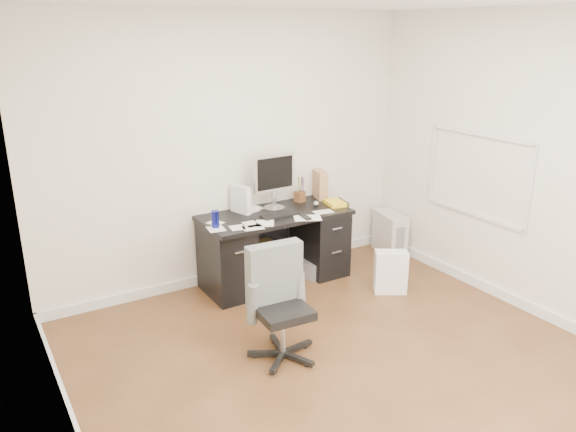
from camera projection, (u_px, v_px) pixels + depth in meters
name	position (u px, v px, depth m)	size (l,w,h in m)	color
ground	(348.00, 366.00, 4.39)	(4.00, 4.00, 0.00)	#492D17
room_shell	(357.00, 157.00, 3.91)	(4.02, 4.02, 2.71)	white
desk	(275.00, 245.00, 5.75)	(1.50, 0.70, 0.75)	black
loose_papers	(260.00, 218.00, 5.50)	(1.10, 0.60, 0.00)	white
lcd_monitor	(274.00, 182.00, 5.67)	(0.46, 0.26, 0.58)	#ADADB1
keyboard	(280.00, 215.00, 5.55)	(0.39, 0.13, 0.02)	black
computer_mouse	(316.00, 204.00, 5.84)	(0.06, 0.06, 0.06)	#ADADB1
travel_mug	(215.00, 219.00, 5.21)	(0.07, 0.07, 0.16)	navy
white_binder	(240.00, 199.00, 5.61)	(0.11, 0.24, 0.28)	silver
magazine_file	(320.00, 185.00, 6.11)	(0.13, 0.26, 0.30)	#986E49
pen_cup	(300.00, 189.00, 5.97)	(0.11, 0.11, 0.27)	#593119
yellow_book	(336.00, 203.00, 5.90)	(0.18, 0.24, 0.04)	yellow
paper_remote	(307.00, 217.00, 5.49)	(0.26, 0.21, 0.02)	white
office_chair	(283.00, 305.00, 4.37)	(0.52, 0.52, 0.92)	#525552
pc_tower	(390.00, 233.00, 6.56)	(0.21, 0.48, 0.48)	#B2ACA1
shopping_bag	(391.00, 272.00, 5.57)	(0.32, 0.23, 0.43)	white
wicker_basket	(262.00, 263.00, 5.86)	(0.38, 0.38, 0.38)	#4F3217
desk_printer	(314.00, 267.00, 6.00)	(0.31, 0.25, 0.18)	slate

